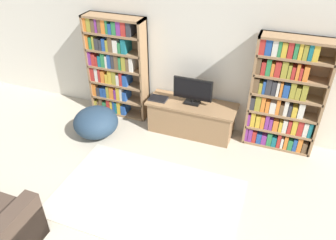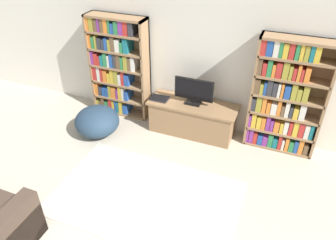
# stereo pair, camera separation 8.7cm
# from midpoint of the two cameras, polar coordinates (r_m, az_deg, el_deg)

# --- Properties ---
(wall_back) EXTENTS (8.80, 0.06, 2.60)m
(wall_back) POSITION_cam_midpoint_polar(r_m,az_deg,el_deg) (5.17, 3.59, 12.23)
(wall_back) COLOR silver
(wall_back) RESTS_ON ground_plane
(bookshelf_left) EXTENTS (1.02, 0.30, 1.74)m
(bookshelf_left) POSITION_cam_midpoint_polar(r_m,az_deg,el_deg) (5.64, -9.68, 9.33)
(bookshelf_left) COLOR #93704C
(bookshelf_left) RESTS_ON ground_plane
(bookshelf_right) EXTENTS (1.02, 0.30, 1.74)m
(bookshelf_right) POSITION_cam_midpoint_polar(r_m,az_deg,el_deg) (4.99, 18.95, 3.91)
(bookshelf_right) COLOR #93704C
(bookshelf_right) RESTS_ON ground_plane
(tv_stand) EXTENTS (1.42, 0.53, 0.54)m
(tv_stand) POSITION_cam_midpoint_polar(r_m,az_deg,el_deg) (5.32, 3.62, 0.43)
(tv_stand) COLOR #8E6B47
(tv_stand) RESTS_ON ground_plane
(television) EXTENTS (0.62, 0.16, 0.43)m
(television) POSITION_cam_midpoint_polar(r_m,az_deg,el_deg) (5.08, 3.83, 5.09)
(television) COLOR black
(television) RESTS_ON tv_stand
(laptop) EXTENTS (0.29, 0.21, 0.03)m
(laptop) POSITION_cam_midpoint_polar(r_m,az_deg,el_deg) (5.29, -2.18, 3.77)
(laptop) COLOR #28282D
(laptop) RESTS_ON tv_stand
(area_rug) EXTENTS (2.35, 1.49, 0.02)m
(area_rug) POSITION_cam_midpoint_polar(r_m,az_deg,el_deg) (4.35, -4.34, -13.27)
(area_rug) COLOR beige
(area_rug) RESTS_ON ground_plane
(beanbag_ottoman) EXTENTS (0.71, 0.71, 0.47)m
(beanbag_ottoman) POSITION_cam_midpoint_polar(r_m,az_deg,el_deg) (5.39, -12.90, -0.39)
(beanbag_ottoman) COLOR #23384C
(beanbag_ottoman) RESTS_ON ground_plane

